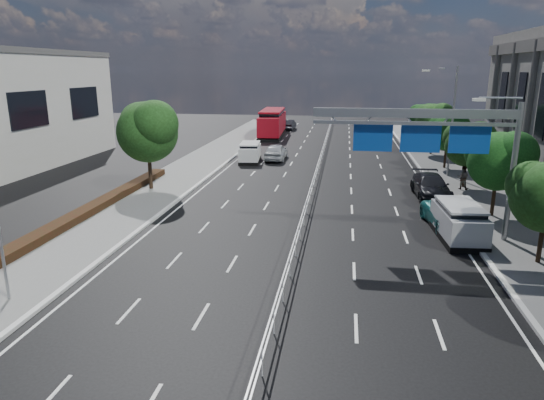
# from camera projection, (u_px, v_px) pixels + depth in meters

# --- Properties ---
(ground) EXTENTS (160.00, 160.00, 0.00)m
(ground) POSITION_uv_depth(u_px,v_px,m) (277.00, 322.00, 17.33)
(ground) COLOR black
(ground) RESTS_ON ground
(kerb_near) EXTENTS (0.25, 140.00, 0.15)m
(kerb_near) POSITION_uv_depth(u_px,v_px,m) (45.00, 303.00, 18.59)
(kerb_near) COLOR silver
(kerb_near) RESTS_ON ground
(median_fence) EXTENTS (0.05, 85.00, 1.02)m
(median_fence) POSITION_uv_depth(u_px,v_px,m) (316.00, 176.00, 38.67)
(median_fence) COLOR silver
(median_fence) RESTS_ON ground
(hedge_near) EXTENTS (1.00, 36.00, 0.44)m
(hedge_near) POSITION_uv_depth(u_px,v_px,m) (24.00, 245.00, 23.90)
(hedge_near) COLOR black
(hedge_near) RESTS_ON sidewalk_near
(overhead_gantry) EXTENTS (10.24, 0.38, 7.45)m
(overhead_gantry) POSITION_uv_depth(u_px,v_px,m) (436.00, 133.00, 24.50)
(overhead_gantry) COLOR gray
(overhead_gantry) RESTS_ON ground
(streetlight_far) EXTENTS (2.78, 2.40, 9.00)m
(streetlight_far) POSITION_uv_depth(u_px,v_px,m) (449.00, 114.00, 39.29)
(streetlight_far) COLOR gray
(streetlight_far) RESTS_ON ground
(near_tree_back) EXTENTS (4.84, 4.51, 6.69)m
(near_tree_back) POSITION_uv_depth(u_px,v_px,m) (148.00, 128.00, 34.98)
(near_tree_back) COLOR black
(near_tree_back) RESTS_ON ground
(far_tree_d) EXTENTS (3.85, 3.59, 5.34)m
(far_tree_d) POSITION_uv_depth(u_px,v_px,m) (499.00, 158.00, 28.58)
(far_tree_d) COLOR black
(far_tree_d) RESTS_ON ground
(far_tree_e) EXTENTS (3.63, 3.38, 5.13)m
(far_tree_e) POSITION_uv_depth(u_px,v_px,m) (469.00, 142.00, 35.78)
(far_tree_e) COLOR black
(far_tree_e) RESTS_ON ground
(far_tree_f) EXTENTS (3.52, 3.28, 5.02)m
(far_tree_f) POSITION_uv_depth(u_px,v_px,m) (448.00, 130.00, 42.95)
(far_tree_f) COLOR black
(far_tree_f) RESTS_ON ground
(far_tree_g) EXTENTS (3.96, 3.69, 5.45)m
(far_tree_g) POSITION_uv_depth(u_px,v_px,m) (434.00, 119.00, 50.04)
(far_tree_g) COLOR black
(far_tree_g) RESTS_ON ground
(far_tree_h) EXTENTS (3.41, 3.18, 4.91)m
(far_tree_h) POSITION_uv_depth(u_px,v_px,m) (423.00, 116.00, 57.29)
(far_tree_h) COLOR black
(far_tree_h) RESTS_ON ground
(white_minivan) EXTENTS (2.27, 4.47, 1.87)m
(white_minivan) POSITION_uv_depth(u_px,v_px,m) (250.00, 152.00, 47.10)
(white_minivan) COLOR black
(white_minivan) RESTS_ON ground
(red_bus) EXTENTS (3.38, 11.99, 3.55)m
(red_bus) POSITION_uv_depth(u_px,v_px,m) (272.00, 122.00, 65.05)
(red_bus) COLOR black
(red_bus) RESTS_ON ground
(near_car_silver) EXTENTS (1.99, 4.79, 1.62)m
(near_car_silver) POSITION_uv_depth(u_px,v_px,m) (276.00, 152.00, 48.17)
(near_car_silver) COLOR #A6A9AD
(near_car_silver) RESTS_ON ground
(near_car_dark) EXTENTS (1.79, 4.60, 1.50)m
(near_car_dark) POSITION_uv_depth(u_px,v_px,m) (289.00, 125.00, 72.29)
(near_car_dark) COLOR black
(near_car_dark) RESTS_ON ground
(silver_minivan) EXTENTS (2.26, 4.77, 1.94)m
(silver_minivan) POSITION_uv_depth(u_px,v_px,m) (459.00, 222.00, 25.61)
(silver_minivan) COLOR black
(silver_minivan) RESTS_ON ground
(parked_car_teal) EXTENTS (2.96, 5.38, 1.43)m
(parked_car_teal) POSITION_uv_depth(u_px,v_px,m) (451.00, 216.00, 27.41)
(parked_car_teal) COLOR #166765
(parked_car_teal) RESTS_ON ground
(parked_car_dark) EXTENTS (2.41, 5.52, 1.58)m
(parked_car_dark) POSITION_uv_depth(u_px,v_px,m) (431.00, 186.00, 34.08)
(parked_car_dark) COLOR black
(parked_car_dark) RESTS_ON ground
(pedestrian_a) EXTENTS (0.62, 0.43, 1.63)m
(pedestrian_a) POSITION_uv_depth(u_px,v_px,m) (516.00, 192.00, 31.65)
(pedestrian_a) COLOR gray
(pedestrian_a) RESTS_ON sidewalk_far
(pedestrian_b) EXTENTS (1.02, 0.90, 1.75)m
(pedestrian_b) POSITION_uv_depth(u_px,v_px,m) (463.00, 178.00, 35.72)
(pedestrian_b) COLOR gray
(pedestrian_b) RESTS_ON sidewalk_far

